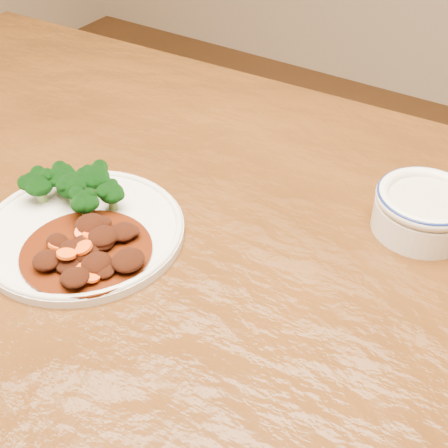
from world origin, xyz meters
The scene contains 5 objects.
dining_table centered at (0.00, 0.00, 0.67)m, with size 1.53×0.96×0.75m.
dinner_plate centered at (-0.13, -0.03, 0.76)m, with size 0.24×0.24×0.01m.
broccoli_florets centered at (-0.17, 0.00, 0.78)m, with size 0.12×0.08×0.04m.
mince_stew centered at (-0.08, -0.06, 0.77)m, with size 0.15×0.15×0.03m.
dip_bowl centered at (0.20, 0.20, 0.78)m, with size 0.12×0.12×0.05m.
Camera 1 is at (0.32, -0.41, 1.22)m, focal length 50.00 mm.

